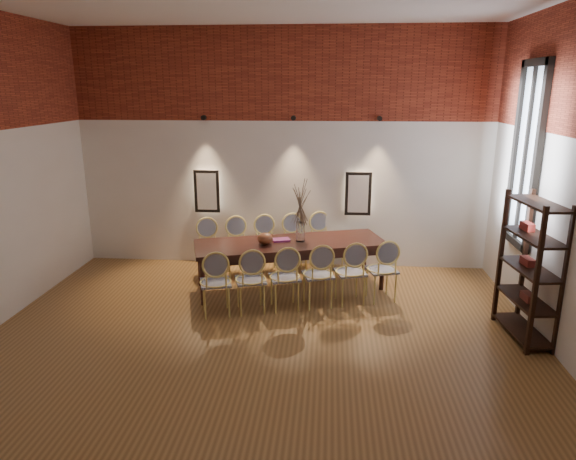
# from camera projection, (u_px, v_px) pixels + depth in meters

# --- Properties ---
(floor) EXTENTS (7.00, 7.00, 0.02)m
(floor) POSITION_uv_depth(u_px,v_px,m) (254.00, 365.00, 5.84)
(floor) COLOR olive
(floor) RESTS_ON ground
(wall_back) EXTENTS (7.00, 0.10, 4.00)m
(wall_back) POSITION_uv_depth(u_px,v_px,m) (282.00, 151.00, 8.70)
(wall_back) COLOR silver
(wall_back) RESTS_ON ground
(wall_front) EXTENTS (7.00, 0.10, 4.00)m
(wall_front) POSITION_uv_depth(u_px,v_px,m) (105.00, 383.00, 1.89)
(wall_front) COLOR silver
(wall_front) RESTS_ON ground
(brick_band_back) EXTENTS (7.00, 0.02, 1.50)m
(brick_band_back) POSITION_uv_depth(u_px,v_px,m) (282.00, 74.00, 8.29)
(brick_band_back) COLOR maroon
(brick_band_back) RESTS_ON ground
(brick_band_front) EXTENTS (7.00, 0.02, 1.50)m
(brick_band_front) POSITION_uv_depth(u_px,v_px,m) (76.00, 21.00, 1.61)
(brick_band_front) COLOR maroon
(brick_band_front) RESTS_ON ground
(niche_left) EXTENTS (0.36, 0.06, 0.66)m
(niche_left) POSITION_uv_depth(u_px,v_px,m) (207.00, 191.00, 8.89)
(niche_left) COLOR #FFEAC6
(niche_left) RESTS_ON wall_back
(niche_right) EXTENTS (0.36, 0.06, 0.66)m
(niche_right) POSITION_uv_depth(u_px,v_px,m) (358.00, 194.00, 8.69)
(niche_right) COLOR #FFEAC6
(niche_right) RESTS_ON wall_back
(spot_fixture_left) EXTENTS (0.08, 0.10, 0.08)m
(spot_fixture_left) POSITION_uv_depth(u_px,v_px,m) (204.00, 118.00, 8.53)
(spot_fixture_left) COLOR black
(spot_fixture_left) RESTS_ON wall_back
(spot_fixture_mid) EXTENTS (0.08, 0.10, 0.08)m
(spot_fixture_mid) POSITION_uv_depth(u_px,v_px,m) (293.00, 118.00, 8.41)
(spot_fixture_mid) COLOR black
(spot_fixture_mid) RESTS_ON wall_back
(spot_fixture_right) EXTENTS (0.08, 0.10, 0.08)m
(spot_fixture_right) POSITION_uv_depth(u_px,v_px,m) (380.00, 118.00, 8.30)
(spot_fixture_right) COLOR black
(spot_fixture_right) RESTS_ON wall_back
(window_glass) EXTENTS (0.02, 0.78, 2.38)m
(window_glass) POSITION_uv_depth(u_px,v_px,m) (527.00, 156.00, 6.90)
(window_glass) COLOR silver
(window_glass) RESTS_ON wall_right
(window_frame) EXTENTS (0.08, 0.90, 2.50)m
(window_frame) POSITION_uv_depth(u_px,v_px,m) (526.00, 156.00, 6.90)
(window_frame) COLOR black
(window_frame) RESTS_ON wall_right
(window_mullion) EXTENTS (0.06, 0.06, 2.40)m
(window_mullion) POSITION_uv_depth(u_px,v_px,m) (526.00, 156.00, 6.90)
(window_mullion) COLOR black
(window_mullion) RESTS_ON wall_right
(dining_table) EXTENTS (3.05, 1.73, 0.75)m
(dining_table) POSITION_uv_depth(u_px,v_px,m) (290.00, 265.00, 7.98)
(dining_table) COLOR black
(dining_table) RESTS_ON floor
(chair_near_a) EXTENTS (0.55, 0.55, 0.94)m
(chair_near_a) POSITION_uv_depth(u_px,v_px,m) (216.00, 282.00, 7.00)
(chair_near_a) COLOR #E7D270
(chair_near_a) RESTS_ON floor
(chair_near_b) EXTENTS (0.55, 0.55, 0.94)m
(chair_near_b) POSITION_uv_depth(u_px,v_px,m) (251.00, 280.00, 7.10)
(chair_near_b) COLOR #E7D270
(chair_near_b) RESTS_ON floor
(chair_near_c) EXTENTS (0.55, 0.55, 0.94)m
(chair_near_c) POSITION_uv_depth(u_px,v_px,m) (285.00, 277.00, 7.20)
(chair_near_c) COLOR #E7D270
(chair_near_c) RESTS_ON floor
(chair_near_d) EXTENTS (0.55, 0.55, 0.94)m
(chair_near_d) POSITION_uv_depth(u_px,v_px,m) (318.00, 274.00, 7.30)
(chair_near_d) COLOR #E7D270
(chair_near_d) RESTS_ON floor
(chair_near_e) EXTENTS (0.55, 0.55, 0.94)m
(chair_near_e) POSITION_uv_depth(u_px,v_px,m) (350.00, 272.00, 7.40)
(chair_near_e) COLOR #E7D270
(chair_near_e) RESTS_ON floor
(chair_near_f) EXTENTS (0.55, 0.55, 0.94)m
(chair_near_f) POSITION_uv_depth(u_px,v_px,m) (382.00, 270.00, 7.49)
(chair_near_f) COLOR #E7D270
(chair_near_f) RESTS_ON floor
(chair_far_a) EXTENTS (0.55, 0.55, 0.94)m
(chair_far_a) POSITION_uv_depth(u_px,v_px,m) (209.00, 250.00, 8.41)
(chair_far_a) COLOR #E7D270
(chair_far_a) RESTS_ON floor
(chair_far_b) EXTENTS (0.55, 0.55, 0.94)m
(chair_far_b) POSITION_uv_depth(u_px,v_px,m) (238.00, 248.00, 8.51)
(chair_far_b) COLOR #E7D270
(chair_far_b) RESTS_ON floor
(chair_far_c) EXTENTS (0.55, 0.55, 0.94)m
(chair_far_c) POSITION_uv_depth(u_px,v_px,m) (267.00, 246.00, 8.60)
(chair_far_c) COLOR #E7D270
(chair_far_c) RESTS_ON floor
(chair_far_d) EXTENTS (0.55, 0.55, 0.94)m
(chair_far_d) POSITION_uv_depth(u_px,v_px,m) (295.00, 244.00, 8.70)
(chair_far_d) COLOR #E7D270
(chair_far_d) RESTS_ON floor
(chair_far_e) EXTENTS (0.55, 0.55, 0.94)m
(chair_far_e) POSITION_uv_depth(u_px,v_px,m) (322.00, 242.00, 8.80)
(chair_far_e) COLOR #E7D270
(chair_far_e) RESTS_ON floor
(chair_far_f) EXTENTS (0.55, 0.55, 0.94)m
(chair_far_f) POSITION_uv_depth(u_px,v_px,m) (349.00, 241.00, 8.90)
(chair_far_f) COLOR #E7D270
(chair_far_f) RESTS_ON floor
(vase) EXTENTS (0.14, 0.14, 0.30)m
(vase) POSITION_uv_depth(u_px,v_px,m) (300.00, 232.00, 7.87)
(vase) COLOR silver
(vase) RESTS_ON dining_table
(dried_branches) EXTENTS (0.50, 0.50, 0.70)m
(dried_branches) POSITION_uv_depth(u_px,v_px,m) (301.00, 203.00, 7.75)
(dried_branches) COLOR #4D3C2C
(dried_branches) RESTS_ON vase
(bowl) EXTENTS (0.24, 0.24, 0.18)m
(bowl) POSITION_uv_depth(u_px,v_px,m) (265.00, 239.00, 7.72)
(bowl) COLOR brown
(bowl) RESTS_ON dining_table
(book) EXTENTS (0.30, 0.25, 0.03)m
(book) POSITION_uv_depth(u_px,v_px,m) (281.00, 240.00, 7.92)
(book) COLOR #852B6F
(book) RESTS_ON dining_table
(shelving_rack) EXTENTS (0.49, 1.04, 1.80)m
(shelving_rack) POSITION_uv_depth(u_px,v_px,m) (530.00, 269.00, 6.27)
(shelving_rack) COLOR black
(shelving_rack) RESTS_ON floor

